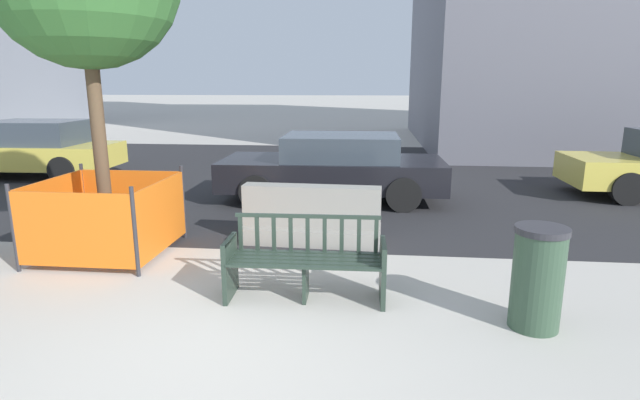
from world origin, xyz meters
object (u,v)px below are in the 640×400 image
(jersey_barrier_centre, at_px, (312,219))
(car_sedan_mid, at_px, (34,149))
(car_sedan_far, at_px, (335,167))
(trash_bin, at_px, (537,278))
(construction_fence, at_px, (107,214))
(street_bench, at_px, (306,263))

(jersey_barrier_centre, height_order, car_sedan_mid, car_sedan_mid)
(car_sedan_far, distance_m, trash_bin, 5.69)
(car_sedan_far, bearing_deg, trash_bin, -66.17)
(construction_fence, bearing_deg, street_bench, -22.43)
(street_bench, xyz_separation_m, construction_fence, (-2.87, 1.18, 0.16))
(construction_fence, relative_size, car_sedan_far, 0.37)
(car_sedan_far, relative_size, trash_bin, 4.41)
(jersey_barrier_centre, bearing_deg, construction_fence, -163.61)
(street_bench, distance_m, car_sedan_mid, 10.08)
(car_sedan_far, bearing_deg, street_bench, -89.38)
(jersey_barrier_centre, bearing_deg, trash_bin, -44.87)
(street_bench, relative_size, car_sedan_far, 0.39)
(street_bench, distance_m, jersey_barrier_centre, 1.98)
(street_bench, height_order, car_sedan_far, car_sedan_far)
(jersey_barrier_centre, height_order, trash_bin, trash_bin)
(street_bench, height_order, trash_bin, trash_bin)
(trash_bin, bearing_deg, jersey_barrier_centre, 135.13)
(street_bench, distance_m, construction_fence, 3.11)
(street_bench, xyz_separation_m, jersey_barrier_centre, (-0.18, 1.98, -0.06))
(street_bench, distance_m, trash_bin, 2.29)
(street_bench, xyz_separation_m, car_sedan_mid, (-7.67, 6.53, 0.30))
(jersey_barrier_centre, bearing_deg, car_sedan_mid, 148.69)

